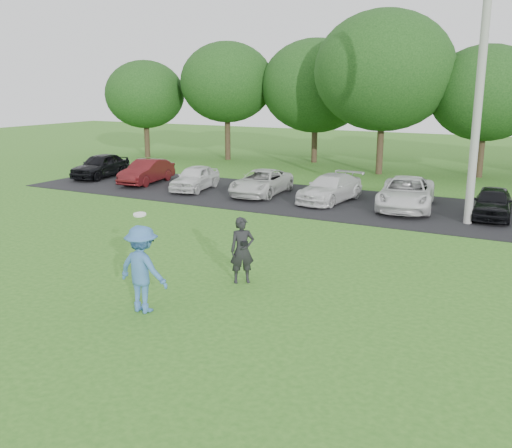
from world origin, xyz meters
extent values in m
plane|color=#306A1E|center=(0.00, 0.00, 0.00)|extent=(100.00, 100.00, 0.00)
cube|color=black|center=(0.00, 13.00, 0.01)|extent=(32.00, 6.50, 0.03)
cylinder|color=#9E9E99|center=(4.08, 11.69, 5.19)|extent=(0.28, 0.28, 10.38)
imported|color=#3E6EAF|center=(-0.91, 0.05, 0.95)|extent=(1.26, 0.76, 1.90)
cylinder|color=white|center=(-0.90, 0.03, 2.15)|extent=(0.27, 0.27, 0.08)
imported|color=black|center=(0.07, 2.66, 0.83)|extent=(0.72, 0.68, 1.65)
cube|color=black|center=(0.25, 2.48, 1.07)|extent=(0.17, 0.17, 0.10)
imported|color=black|center=(-14.49, 13.33, 0.66)|extent=(1.85, 3.82, 1.26)
imported|color=#501114|center=(-11.19, 13.01, 0.61)|extent=(1.65, 3.66, 1.17)
imported|color=silver|center=(-8.06, 12.61, 0.60)|extent=(1.83, 3.49, 1.13)
imported|color=silver|center=(-4.83, 13.04, 0.57)|extent=(2.09, 4.04, 1.09)
imported|color=silver|center=(-1.60, 13.05, 0.58)|extent=(2.02, 3.99, 1.11)
imported|color=silver|center=(1.53, 13.15, 0.64)|extent=(2.69, 4.64, 1.22)
imported|color=black|center=(4.71, 13.07, 0.59)|extent=(1.51, 3.35, 1.12)
cylinder|color=#38281C|center=(-18.00, 21.60, 1.10)|extent=(0.36, 0.36, 2.20)
ellipsoid|color=#214C19|center=(-18.00, 21.60, 4.15)|extent=(5.20, 5.20, 4.42)
cylinder|color=#38281C|center=(-12.50, 23.00, 1.35)|extent=(0.36, 0.36, 2.70)
ellipsoid|color=#214C19|center=(-12.50, 23.00, 4.93)|extent=(5.94, 5.94, 5.05)
cylinder|color=#38281C|center=(-7.00, 24.40, 1.10)|extent=(0.36, 0.36, 2.20)
ellipsoid|color=#214C19|center=(-7.00, 24.40, 4.71)|extent=(6.68, 6.68, 5.68)
cylinder|color=#38281C|center=(-2.00, 21.60, 1.35)|extent=(0.36, 0.36, 2.70)
ellipsoid|color=#214C19|center=(-2.00, 21.60, 5.48)|extent=(7.42, 7.42, 6.31)
cylinder|color=#38281C|center=(3.00, 23.00, 1.10)|extent=(0.36, 0.36, 2.20)
ellipsoid|color=#214C19|center=(3.00, 23.00, 4.36)|extent=(5.76, 5.76, 4.90)
camera|label=1|loc=(6.69, -9.03, 4.78)|focal=40.00mm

